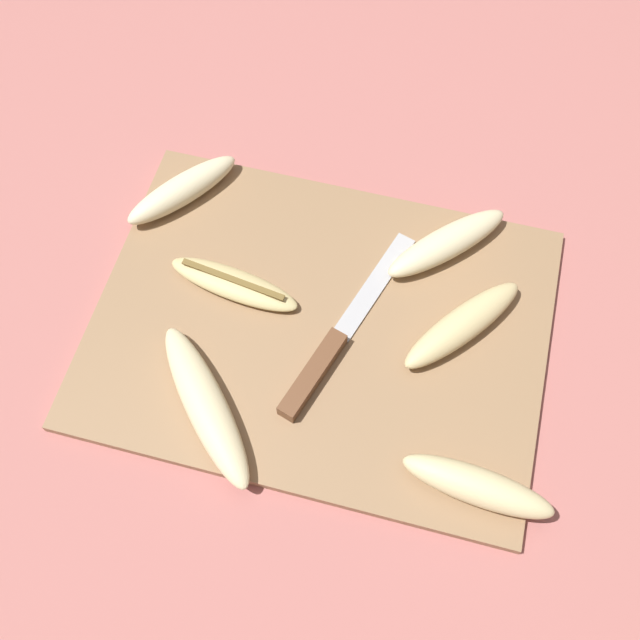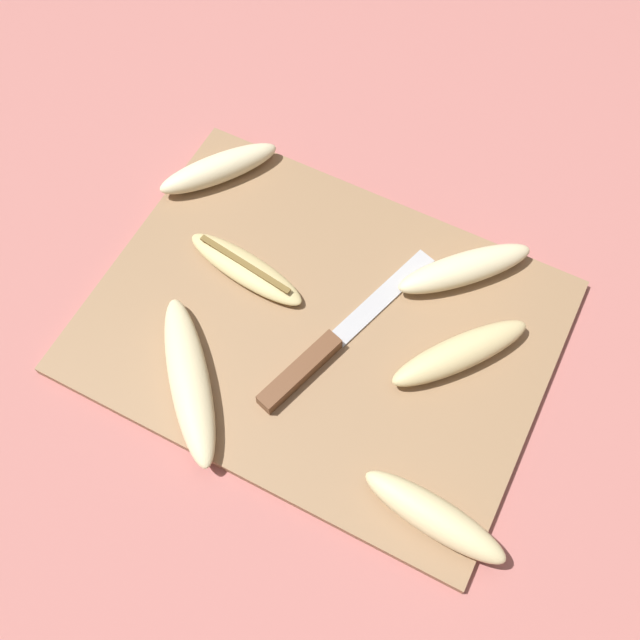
% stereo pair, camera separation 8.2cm
% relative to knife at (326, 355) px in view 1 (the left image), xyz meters
% --- Properties ---
extents(ground_plane, '(4.00, 4.00, 0.00)m').
position_rel_knife_xyz_m(ground_plane, '(-0.02, 0.04, -0.02)').
color(ground_plane, '#B76B66').
extents(cutting_board, '(0.50, 0.38, 0.01)m').
position_rel_knife_xyz_m(cutting_board, '(-0.02, 0.04, -0.01)').
color(cutting_board, '#997551').
rests_on(cutting_board, ground_plane).
extents(knife, '(0.10, 0.26, 0.02)m').
position_rel_knife_xyz_m(knife, '(0.00, 0.00, 0.00)').
color(knife, brown).
rests_on(knife, cutting_board).
extents(banana_bright_far, '(0.12, 0.14, 0.03)m').
position_rel_knife_xyz_m(banana_bright_far, '(-0.22, 0.16, 0.01)').
color(banana_bright_far, beige).
rests_on(banana_bright_far, cutting_board).
extents(banana_spotted_left, '(0.16, 0.06, 0.02)m').
position_rel_knife_xyz_m(banana_spotted_left, '(-0.12, 0.06, 0.00)').
color(banana_spotted_left, '#DBC684').
rests_on(banana_spotted_left, cutting_board).
extents(banana_mellow_near, '(0.13, 0.15, 0.03)m').
position_rel_knife_xyz_m(banana_mellow_near, '(0.14, 0.07, 0.01)').
color(banana_mellow_near, beige).
rests_on(banana_mellow_near, cutting_board).
extents(banana_pale_long, '(0.14, 0.14, 0.03)m').
position_rel_knife_xyz_m(banana_pale_long, '(0.10, 0.17, 0.01)').
color(banana_pale_long, beige).
rests_on(banana_pale_long, cutting_board).
extents(banana_soft_right, '(0.16, 0.05, 0.03)m').
position_rel_knife_xyz_m(banana_soft_right, '(0.18, -0.10, 0.01)').
color(banana_soft_right, beige).
rests_on(banana_soft_right, cutting_board).
extents(banana_cream_curved, '(0.16, 0.18, 0.03)m').
position_rel_knife_xyz_m(banana_cream_curved, '(-0.11, -0.09, 0.01)').
color(banana_cream_curved, beige).
rests_on(banana_cream_curved, cutting_board).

